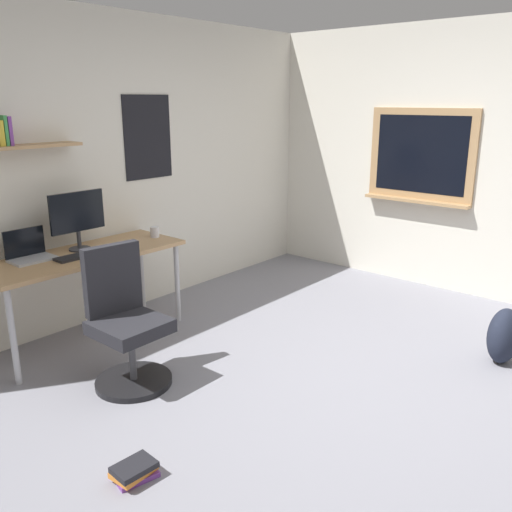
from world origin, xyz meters
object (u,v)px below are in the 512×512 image
Objects in this scene: desk at (84,262)px; keyboard at (80,256)px; backpack at (504,336)px; laptop at (29,252)px; coffee_mug at (155,232)px; monitor_primary at (77,217)px; book_stack_on_floor at (134,471)px; computer_mouse at (111,248)px; office_chair at (126,326)px.

desk is 4.26× the size of keyboard.
laptop is at bearing 126.93° from backpack.
laptop is 3.37× the size of coffee_mug.
monitor_primary is 3.34m from backpack.
desk is at bearing -111.77° from monitor_primary.
laptop is 0.74× the size of backpack.
book_stack_on_floor is at bearing -132.94° from coffee_mug.
coffee_mug is 2.90m from backpack.
laptop reaches higher than computer_mouse.
coffee_mug is at bearing -2.22° from desk.
desk is 15.17× the size of computer_mouse.
monitor_primary is at bearing 56.00° from keyboard.
desk is 0.85m from office_chair.
office_chair is at bearing -81.11° from laptop.
backpack reaches higher than book_stack_on_floor.
book_stack_on_floor is at bearing 158.26° from backpack.
coffee_mug is at bearing 5.86° from computer_mouse.
book_stack_on_floor is (-2.57, 1.02, -0.17)m from backpack.
keyboard reaches higher than book_stack_on_floor.
desk reaches higher than book_stack_on_floor.
office_chair is (-0.21, -0.79, -0.25)m from desk.
laptop is at bearing 173.03° from monitor_primary.
office_chair reaches higher than desk.
desk is at bearing 177.78° from coffee_mug.
computer_mouse is 0.49m from coffee_mug.
monitor_primary is at bearing -6.97° from laptop.
desk is at bearing 159.13° from computer_mouse.
laptop is at bearing 140.99° from keyboard.
backpack is at bearing -54.63° from keyboard.
office_chair is 2.25× the size of backpack.
office_chair is 0.80m from keyboard.
monitor_primary reaches higher than office_chair.
laptop reaches higher than office_chair.
keyboard is (0.28, -0.22, -0.04)m from laptop.
laptop is (-0.15, 0.93, 0.38)m from office_chair.
keyboard is (-0.08, -0.08, 0.08)m from desk.
book_stack_on_floor is (-0.81, -1.64, -0.62)m from desk.
keyboard is (0.13, 0.71, 0.33)m from office_chair.
laptop is 0.36m from keyboard.
keyboard is 4.02× the size of coffee_mug.
backpack is 1.74× the size of book_stack_on_floor.
monitor_primary reaches higher than computer_mouse.
monitor_primary is at bearing 63.92° from book_stack_on_floor.
office_chair is 2.57× the size of keyboard.
book_stack_on_floor is (-1.01, -1.56, -0.70)m from computer_mouse.
book_stack_on_floor is (-0.73, -1.56, -0.70)m from keyboard.
laptop reaches higher than keyboard.
backpack is at bearing -58.98° from computer_mouse.
office_chair is at bearing -105.64° from monitor_primary.
office_chair is 1.09m from monitor_primary.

